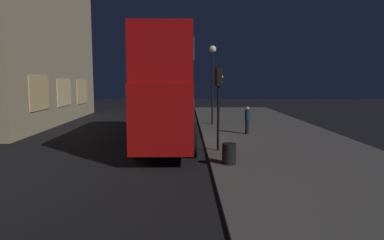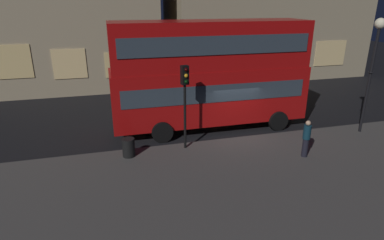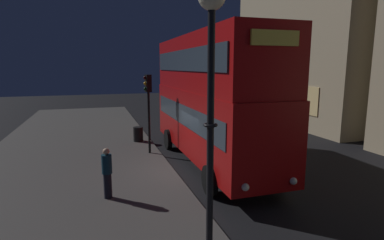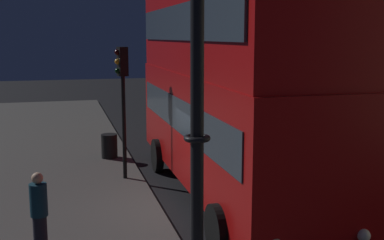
{
  "view_description": "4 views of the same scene",
  "coord_description": "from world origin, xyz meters",
  "views": [
    {
      "loc": [
        -19.57,
        0.38,
        3.59
      ],
      "look_at": [
        -1.06,
        0.09,
        1.37
      ],
      "focal_mm": 32.7,
      "sensor_mm": 36.0,
      "label": 1
    },
    {
      "loc": [
        -6.37,
        -14.85,
        6.74
      ],
      "look_at": [
        -2.49,
        -0.37,
        1.21
      ],
      "focal_mm": 30.36,
      "sensor_mm": 36.0,
      "label": 2
    },
    {
      "loc": [
        11.99,
        -3.67,
        4.45
      ],
      "look_at": [
        -3.02,
        1.13,
        1.7
      ],
      "focal_mm": 28.6,
      "sensor_mm": 36.0,
      "label": 3
    },
    {
      "loc": [
        11.28,
        -2.88,
        4.37
      ],
      "look_at": [
        -1.89,
        0.67,
        2.02
      ],
      "focal_mm": 45.47,
      "sensor_mm": 36.0,
      "label": 4
    }
  ],
  "objects": [
    {
      "name": "ground_plane",
      "position": [
        0.0,
        0.0,
        0.0
      ],
      "size": [
        80.0,
        80.0,
        0.0
      ],
      "primitive_type": "plane",
      "color": "black"
    },
    {
      "name": "sidewalk_slab",
      "position": [
        0.0,
        -4.84,
        0.06
      ],
      "size": [
        44.0,
        8.5,
        0.12
      ],
      "primitive_type": "cube",
      "color": "#423F3D",
      "rests_on": "ground"
    },
    {
      "name": "building_plain_facade",
      "position": [
        8.34,
        13.95,
        7.85
      ],
      "size": [
        17.68,
        7.91,
        15.7
      ],
      "color": "tan",
      "rests_on": "ground"
    },
    {
      "name": "double_decker_bus",
      "position": [
        -1.03,
        1.37,
        3.22
      ],
      "size": [
        10.61,
        2.97,
        5.8
      ],
      "rotation": [
        0.0,
        0.0,
        -0.01
      ],
      "color": "#9E0C0C",
      "rests_on": "ground"
    },
    {
      "name": "traffic_light_near_kerb",
      "position": [
        -3.03,
        -1.14,
        2.97
      ],
      "size": [
        0.37,
        0.39,
        3.96
      ],
      "rotation": [
        0.0,
        0.0,
        0.21
      ],
      "color": "black",
      "rests_on": "sidewalk_slab"
    },
    {
      "name": "street_lamp",
      "position": [
        6.56,
        -1.55,
        4.44
      ],
      "size": [
        0.52,
        0.52,
        5.85
      ],
      "color": "black",
      "rests_on": "sidewalk_slab"
    },
    {
      "name": "pedestrian",
      "position": [
        1.95,
        -3.4,
        1.01
      ],
      "size": [
        0.33,
        0.33,
        1.71
      ],
      "rotation": [
        0.0,
        0.0,
        3.55
      ],
      "color": "black",
      "rests_on": "sidewalk_slab"
    },
    {
      "name": "litter_bin",
      "position": [
        -5.7,
        -1.34,
        0.54
      ],
      "size": [
        0.57,
        0.57,
        0.85
      ],
      "primitive_type": "cylinder",
      "color": "black",
      "rests_on": "sidewalk_slab"
    }
  ]
}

